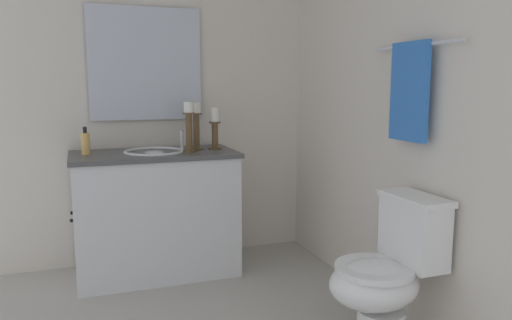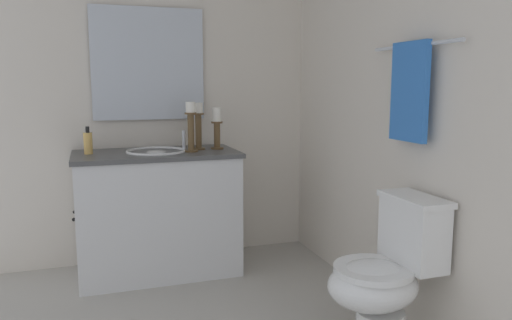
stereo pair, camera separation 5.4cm
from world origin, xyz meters
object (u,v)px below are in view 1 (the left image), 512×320
object	(u,v)px
candle_holder_mid	(189,126)
towel_near_vanity	(409,92)
mirror	(146,64)
towel_bar	(414,46)
vanity_cabinet	(156,213)
soap_bottle	(86,143)
candle_holder_short	(196,125)
candle_holder_tall	(215,127)
sink_basin	(154,158)
toilet	(386,274)

from	to	relation	value
candle_holder_mid	towel_near_vanity	bearing A→B (deg)	39.00
mirror	towel_bar	distance (m)	1.86
vanity_cabinet	soap_bottle	world-z (taller)	soap_bottle
candle_holder_short	candle_holder_mid	size ratio (longest dim) A/B	0.97
towel_near_vanity	candle_holder_short	bearing A→B (deg)	-145.60
towel_bar	mirror	bearing A→B (deg)	-141.97
candle_holder_tall	candle_holder_mid	size ratio (longest dim) A/B	0.87
sink_basin	vanity_cabinet	bearing A→B (deg)	-90.00
sink_basin	towel_bar	distance (m)	1.79
candle_holder_mid	toilet	world-z (taller)	candle_holder_mid
sink_basin	toilet	size ratio (longest dim) A/B	0.54
soap_bottle	towel_bar	distance (m)	2.07
mirror	towel_bar	size ratio (longest dim) A/B	1.13
candle_holder_tall	towel_bar	bearing A→B (deg)	30.92
towel_bar	candle_holder_mid	bearing A→B (deg)	-140.45
mirror	candle_holder_tall	world-z (taller)	mirror
vanity_cabinet	toilet	world-z (taller)	vanity_cabinet
mirror	soap_bottle	xyz separation A→B (m)	(0.25, -0.43, -0.52)
vanity_cabinet	candle_holder_tall	world-z (taller)	candle_holder_tall
candle_holder_tall	candle_holder_short	distance (m)	0.13
toilet	towel_near_vanity	size ratio (longest dim) A/B	1.49
towel_bar	towel_near_vanity	distance (m)	0.23
towel_near_vanity	sink_basin	bearing A→B (deg)	-136.46
towel_bar	towel_near_vanity	world-z (taller)	towel_near_vanity
sink_basin	soap_bottle	bearing A→B (deg)	-94.30
towel_bar	vanity_cabinet	bearing A→B (deg)	-135.98
toilet	towel_bar	xyz separation A→B (m)	(-0.16, 0.22, 1.12)
sink_basin	candle_holder_short	xyz separation A→B (m)	(-0.03, 0.30, 0.21)
candle_holder_tall	soap_bottle	bearing A→B (deg)	-91.11
mirror	candle_holder_tall	distance (m)	0.67
candle_holder_short	toilet	xyz separation A→B (m)	(1.37, 0.63, -0.65)
candle_holder_short	towel_near_vanity	size ratio (longest dim) A/B	0.64
soap_bottle	toilet	xyz separation A→B (m)	(1.38, 1.36, -0.55)
vanity_cabinet	sink_basin	distance (m)	0.38
sink_basin	candle_holder_mid	world-z (taller)	candle_holder_mid
candle_holder_short	towel_near_vanity	bearing A→B (deg)	34.40
candle_holder_tall	towel_bar	xyz separation A→B (m)	(1.20, 0.72, 0.49)
sink_basin	candle_holder_tall	size ratio (longest dim) A/B	1.37
soap_bottle	toilet	size ratio (longest dim) A/B	0.24
soap_bottle	towel_near_vanity	distance (m)	2.01
mirror	towel_near_vanity	world-z (taller)	mirror
candle_holder_short	toilet	distance (m)	1.64
mirror	candle_holder_tall	bearing A→B (deg)	58.26
vanity_cabinet	towel_near_vanity	size ratio (longest dim) A/B	2.17
candle_holder_tall	toilet	distance (m)	1.58
vanity_cabinet	candle_holder_short	bearing A→B (deg)	95.31
toilet	towel_near_vanity	distance (m)	0.92
candle_holder_short	towel_near_vanity	world-z (taller)	towel_near_vanity
sink_basin	towel_bar	world-z (taller)	towel_bar
sink_basin	towel_near_vanity	xyz separation A→B (m)	(1.19, 1.13, 0.45)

